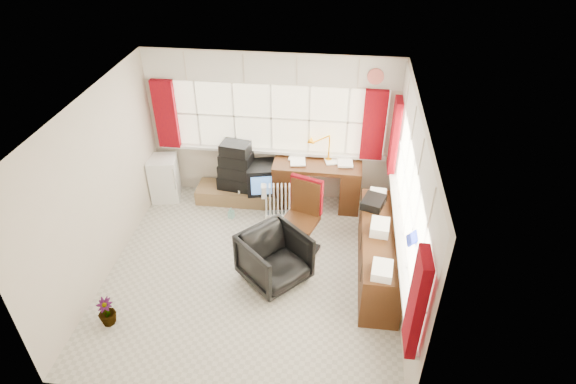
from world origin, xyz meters
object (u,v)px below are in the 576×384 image
(task_chair, at_px, (303,214))
(mini_fridge, at_px, (164,178))
(desk, at_px, (317,180))
(desk_lamp, at_px, (329,142))
(office_chair, at_px, (274,258))
(crt_tv, at_px, (263,177))
(credenza, at_px, (379,252))
(tv_bench, at_px, (239,194))
(radiator, at_px, (278,204))

(task_chair, bearing_deg, mini_fridge, 157.20)
(task_chair, bearing_deg, desk, 83.94)
(desk_lamp, height_order, office_chair, desk_lamp)
(crt_tv, height_order, mini_fridge, mini_fridge)
(desk_lamp, height_order, task_chair, desk_lamp)
(task_chair, xyz_separation_m, credenza, (1.08, -0.43, -0.24))
(desk, height_order, desk_lamp, desk_lamp)
(desk, bearing_deg, task_chair, -96.06)
(desk_lamp, bearing_deg, office_chair, -107.31)
(credenza, distance_m, mini_fridge, 3.82)
(tv_bench, bearing_deg, radiator, -28.62)
(office_chair, relative_size, mini_fridge, 1.05)
(office_chair, distance_m, radiator, 1.40)
(crt_tv, distance_m, mini_fridge, 1.68)
(office_chair, bearing_deg, mini_fridge, 94.57)
(desk, xyz_separation_m, radiator, (-0.59, -0.48, -0.20))
(desk, xyz_separation_m, office_chair, (-0.44, -1.87, -0.08))
(office_chair, xyz_separation_m, tv_bench, (-0.88, 1.79, -0.24))
(desk_lamp, xyz_separation_m, task_chair, (-0.29, -1.24, -0.52))
(mini_fridge, bearing_deg, desk, 3.22)
(desk, height_order, mini_fridge, desk)
(radiator, relative_size, mini_fridge, 0.81)
(credenza, relative_size, crt_tv, 3.21)
(task_chair, relative_size, office_chair, 1.45)
(radiator, bearing_deg, desk_lamp, 36.03)
(task_chair, distance_m, radiator, 0.92)
(credenza, xyz_separation_m, tv_bench, (-2.28, 1.52, -0.26))
(desk_lamp, height_order, tv_bench, desk_lamp)
(desk_lamp, xyz_separation_m, radiator, (-0.75, -0.55, -0.89))
(desk_lamp, distance_m, crt_tv, 1.26)
(radiator, height_order, tv_bench, radiator)
(task_chair, bearing_deg, radiator, 123.91)
(desk_lamp, relative_size, credenza, 0.23)
(radiator, distance_m, tv_bench, 0.84)
(credenza, distance_m, crt_tv, 2.40)
(task_chair, bearing_deg, credenza, -21.54)
(tv_bench, xyz_separation_m, crt_tv, (0.42, 0.00, 0.36))
(desk_lamp, xyz_separation_m, mini_fridge, (-2.74, -0.21, -0.75))
(crt_tv, bearing_deg, desk_lamp, 7.86)
(desk, xyz_separation_m, credenza, (0.96, -1.60, -0.06))
(radiator, height_order, mini_fridge, mini_fridge)
(crt_tv, bearing_deg, task_chair, -54.71)
(credenza, bearing_deg, crt_tv, 140.65)
(desk, relative_size, credenza, 0.71)
(task_chair, distance_m, mini_fridge, 2.67)
(desk, height_order, office_chair, desk)
(desk_lamp, distance_m, credenza, 2.00)
(office_chair, bearing_deg, tv_bench, 69.77)
(office_chair, height_order, mini_fridge, mini_fridge)
(tv_bench, xyz_separation_m, mini_fridge, (-1.25, -0.06, 0.26))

